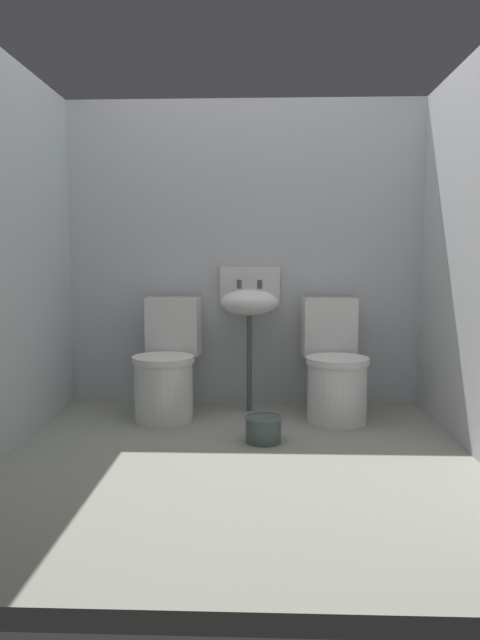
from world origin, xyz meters
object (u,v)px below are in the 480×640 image
toilet_left (167,369)px  bucket (263,428)px  sink (249,301)px  toilet_right (335,370)px

toilet_left → bucket: bearing=145.2°
sink → toilet_right: bearing=-18.5°
sink → bucket: sink is taller
toilet_left → toilet_right: same height
toilet_right → sink: (-0.56, 0.19, 0.43)m
toilet_left → bucket: (0.64, -0.52, -0.24)m
toilet_right → sink: size_ratio=0.79×
sink → bucket: (0.10, -0.71, -0.68)m
bucket → toilet_left: bearing=140.8°
sink → bucket: size_ratio=4.51×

